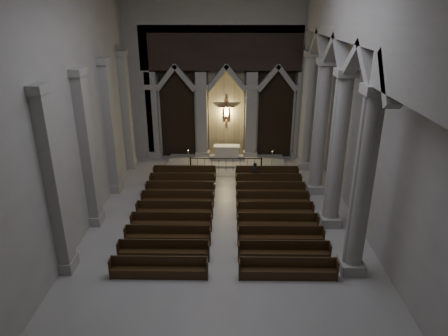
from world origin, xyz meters
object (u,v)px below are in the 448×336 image
object	(u,v)px
worshipper	(255,173)
candle_stand_right	(272,163)
candle_stand_left	(189,163)
pews	(225,213)
altar_rail	(226,162)
altar	(227,152)

from	to	relation	value
worshipper	candle_stand_right	bearing A→B (deg)	52.41
candle_stand_left	candle_stand_right	bearing A→B (deg)	0.50
pews	worshipper	distance (m)	5.15
altar_rail	candle_stand_left	world-z (taller)	candle_stand_left
altar	candle_stand_left	distance (m)	3.11
candle_stand_left	pews	distance (m)	7.74
altar	worshipper	world-z (taller)	worshipper
candle_stand_left	worshipper	bearing A→B (deg)	-28.65
candle_stand_left	altar	bearing A→B (deg)	29.46
altar_rail	candle_stand_right	distance (m)	3.33
altar_rail	candle_stand_left	distance (m)	2.75
pews	worshipper	size ratio (longest dim) A/B	8.13
pews	worshipper	world-z (taller)	worshipper
altar	worshipper	size ratio (longest dim) A/B	1.45
pews	worshipper	xyz separation A→B (m)	(1.91, 4.77, 0.36)
altar_rail	pews	bearing A→B (deg)	-90.00
pews	candle_stand_right	bearing A→B (deg)	66.08
altar_rail	worshipper	size ratio (longest dim) A/B	3.78
candle_stand_left	worshipper	distance (m)	5.22
altar	pews	xyz separation A→B (m)	(-0.04, -8.79, -0.34)
pews	candle_stand_left	bearing A→B (deg)	110.11
altar	pews	bearing A→B (deg)	-90.23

